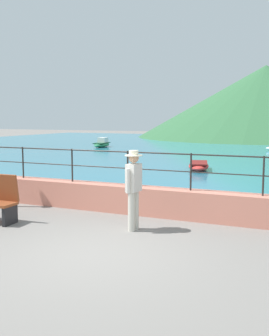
% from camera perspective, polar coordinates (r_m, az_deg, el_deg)
% --- Properties ---
extents(ground_plane, '(120.00, 120.00, 0.00)m').
position_cam_1_polar(ground_plane, '(7.61, -5.56, -11.76)').
color(ground_plane, slate).
extents(promenade_wall, '(20.00, 0.56, 0.70)m').
position_cam_1_polar(promenade_wall, '(10.32, 3.28, -4.69)').
color(promenade_wall, tan).
rests_on(promenade_wall, ground).
extents(railing, '(18.44, 0.04, 0.90)m').
position_cam_1_polar(railing, '(10.17, 3.31, 0.66)').
color(railing, '#282623').
rests_on(railing, promenade_wall).
extents(lake_water, '(64.00, 44.32, 0.06)m').
position_cam_1_polar(lake_water, '(32.38, 17.74, 2.46)').
color(lake_water, teal).
rests_on(lake_water, ground).
extents(hill_main, '(30.38, 30.38, 8.53)m').
position_cam_1_polar(hill_main, '(51.82, 17.63, 8.76)').
color(hill_main, '#33663D').
rests_on(hill_main, ground).
extents(person_walking, '(0.38, 0.57, 1.75)m').
position_cam_1_polar(person_walking, '(8.86, -0.14, -2.51)').
color(person_walking, beige).
rests_on(person_walking, ground).
extents(boat_0, '(1.12, 2.38, 0.76)m').
position_cam_1_polar(boat_0, '(33.07, -4.54, 3.38)').
color(boat_0, '#338C59').
rests_on(boat_0, lake_water).
extents(boat_2, '(1.45, 2.45, 0.36)m').
position_cam_1_polar(boat_2, '(18.90, 8.89, 0.32)').
color(boat_2, red).
rests_on(boat_2, lake_water).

